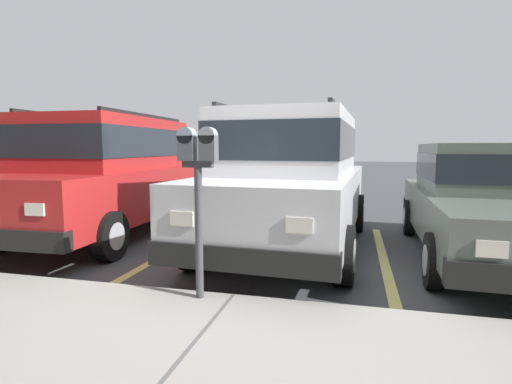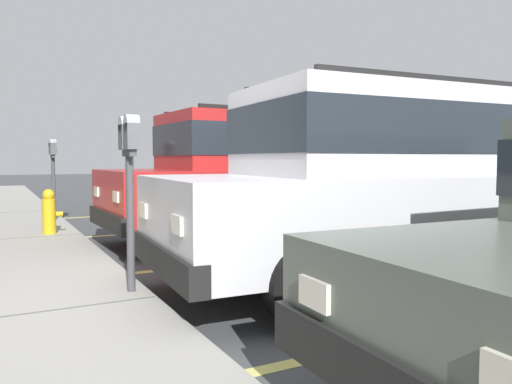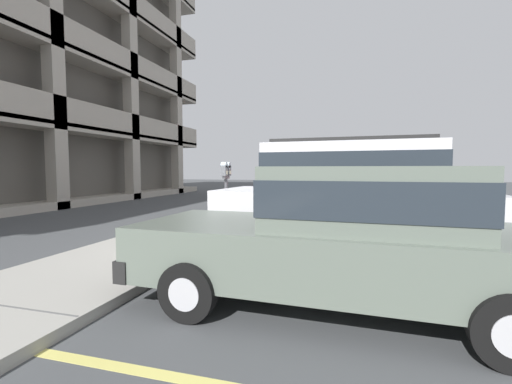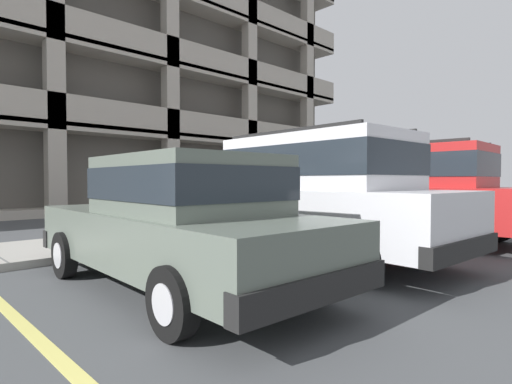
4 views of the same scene
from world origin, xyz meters
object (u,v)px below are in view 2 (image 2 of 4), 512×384
silver_suv (386,179)px  parking_meter_far (53,160)px  parking_meter_near (129,161)px  dark_hatchback (256,171)px  fire_hydrant (49,212)px

silver_suv → parking_meter_far: (6.35, 2.56, 0.18)m
silver_suv → parking_meter_near: 2.58m
dark_hatchback → parking_meter_near: size_ratio=3.12×
silver_suv → dark_hatchback: 3.15m
dark_hatchback → parking_meter_far: (3.20, 2.71, 0.18)m
dark_hatchback → fire_hydrant: (1.28, 2.98, -0.62)m
silver_suv → fire_hydrant: (4.43, 2.83, -0.62)m
silver_suv → parking_meter_far: bearing=25.0°
silver_suv → fire_hydrant: silver_suv is taller
silver_suv → parking_meter_far: silver_suv is taller
fire_hydrant → parking_meter_far: bearing=-7.9°
silver_suv → fire_hydrant: 5.29m
dark_hatchback → silver_suv: bearing=175.6°
dark_hatchback → parking_meter_near: bearing=133.5°
parking_meter_far → dark_hatchback: bearing=-139.7°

